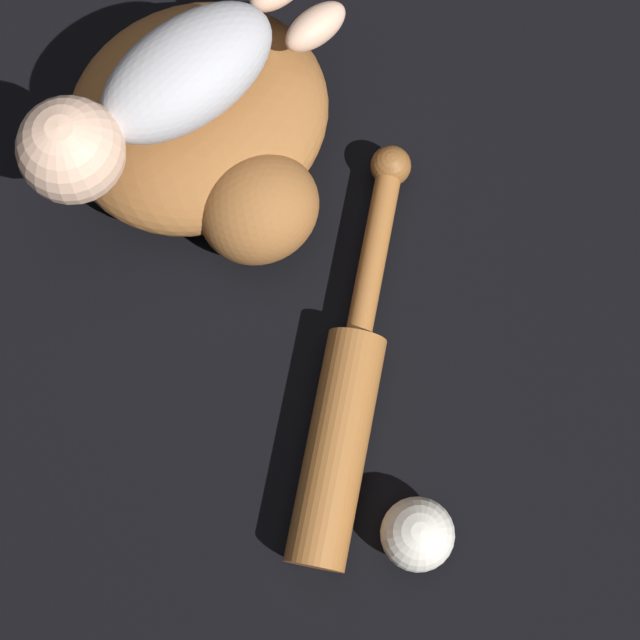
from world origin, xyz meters
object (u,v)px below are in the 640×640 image
baby_figure (154,95)px  baseball (418,534)px  baseball_bat (346,398)px  baseball_glove (208,132)px

baby_figure → baseball: baby_figure is taller
baby_figure → baseball: bearing=111.3°
baseball_bat → baby_figure: bearing=-66.4°
baby_figure → baseball: size_ratio=4.75×
baseball_bat → baseball: (-0.04, 0.15, 0.01)m
baseball_glove → baseball: size_ratio=5.02×
baseball_glove → baby_figure: (0.04, -0.00, 0.10)m
baseball_glove → baseball: 0.47m
baseball_glove → baseball_bat: size_ratio=0.85×
baseball_bat → baseball: size_ratio=5.90×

